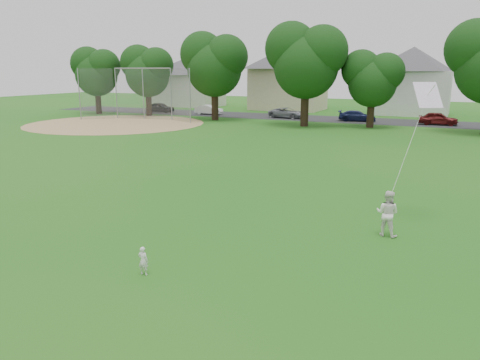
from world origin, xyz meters
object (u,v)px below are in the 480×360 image
at_px(toddler, 143,261).
at_px(kite, 409,148).
at_px(older_boy, 387,213).
at_px(baseball_backstop, 141,94).

distance_m(toddler, kite, 9.50).
bearing_deg(toddler, older_boy, -137.08).
xyz_separation_m(older_boy, kite, (0.38, 1.13, 2.06)).
height_order(toddler, kite, kite).
bearing_deg(older_boy, baseball_backstop, -31.63).
distance_m(toddler, baseball_backstop, 41.29).
height_order(toddler, older_boy, older_boy).
xyz_separation_m(toddler, older_boy, (5.42, 6.00, 0.37)).
relative_size(older_boy, baseball_backstop, 0.12).
relative_size(older_boy, kite, 0.37).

